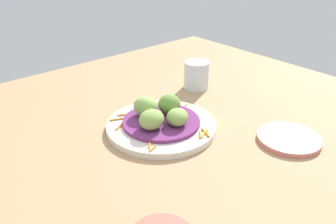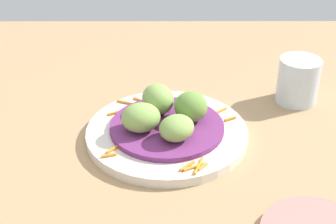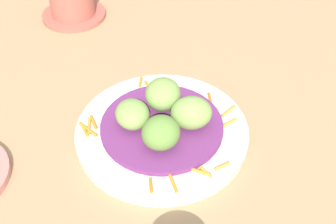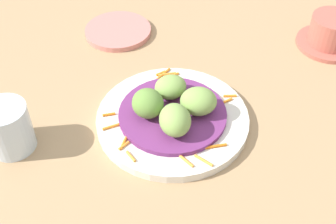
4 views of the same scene
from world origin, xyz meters
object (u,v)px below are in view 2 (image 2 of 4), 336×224
(main_plate, at_px, (167,133))
(guac_scoop_back, at_px, (141,118))
(water_glass, at_px, (298,81))
(guac_scoop_left, at_px, (177,128))
(guac_scoop_center, at_px, (192,107))
(guac_scoop_right, at_px, (158,99))

(main_plate, distance_m, guac_scoop_back, 0.05)
(main_plate, height_order, guac_scoop_back, guac_scoop_back)
(guac_scoop_back, relative_size, water_glass, 0.74)
(main_plate, bearing_deg, guac_scoop_back, 20.13)
(water_glass, bearing_deg, guac_scoop_back, 26.08)
(main_plate, xyz_separation_m, guac_scoop_back, (0.04, 0.01, 0.04))
(guac_scoop_left, bearing_deg, guac_scoop_center, -114.87)
(guac_scoop_right, relative_size, guac_scoop_back, 0.99)
(guac_scoop_center, bearing_deg, main_plate, 20.13)
(guac_scoop_center, relative_size, guac_scoop_back, 0.89)
(main_plate, relative_size, guac_scoop_back, 4.25)
(guac_scoop_right, distance_m, guac_scoop_back, 0.06)
(guac_scoop_back, bearing_deg, guac_scoop_right, -114.87)
(guac_scoop_left, xyz_separation_m, water_glass, (-0.20, -0.15, -0.00))
(guac_scoop_left, height_order, guac_scoop_back, guac_scoop_back)
(guac_scoop_right, bearing_deg, water_glass, -162.23)
(main_plate, relative_size, guac_scoop_left, 4.63)
(main_plate, bearing_deg, water_glass, -152.96)
(main_plate, xyz_separation_m, guac_scoop_center, (-0.04, -0.01, 0.04))
(guac_scoop_right, xyz_separation_m, guac_scoop_back, (0.02, 0.05, -0.00))
(guac_scoop_left, height_order, water_glass, water_glass)
(main_plate, xyz_separation_m, guac_scoop_left, (-0.01, 0.04, 0.03))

